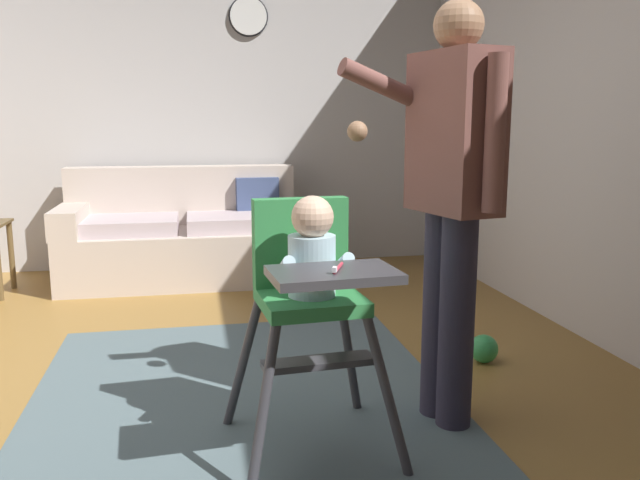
# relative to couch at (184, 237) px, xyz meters

# --- Properties ---
(ground) EXTENTS (6.04, 7.43, 0.10)m
(ground) POSITION_rel_couch_xyz_m (0.01, -2.43, -0.38)
(ground) COLOR olive
(wall_far) EXTENTS (5.24, 0.06, 2.77)m
(wall_far) POSITION_rel_couch_xyz_m (0.01, 0.52, 1.05)
(wall_far) COLOR #BBB8B6
(wall_far) RESTS_ON ground
(wall_right) EXTENTS (0.06, 6.43, 2.77)m
(wall_right) POSITION_rel_couch_xyz_m (2.26, -2.13, 1.05)
(wall_right) COLOR beige
(wall_right) RESTS_ON ground
(area_rug) EXTENTS (1.84, 2.91, 0.01)m
(area_rug) POSITION_rel_couch_xyz_m (0.26, -2.72, -0.33)
(area_rug) COLOR #516469
(area_rug) RESTS_ON ground
(couch) EXTENTS (1.81, 0.86, 0.86)m
(couch) POSITION_rel_couch_xyz_m (0.00, 0.00, 0.00)
(couch) COLOR beige
(couch) RESTS_ON ground
(high_chair) EXTENTS (0.65, 0.76, 0.97)m
(high_chair) POSITION_rel_couch_xyz_m (0.49, -2.83, 0.34)
(high_chair) COLOR #37373C
(high_chair) RESTS_ON ground
(adult_standing) EXTENTS (0.58, 0.50, 1.66)m
(adult_standing) POSITION_rel_couch_xyz_m (1.07, -2.70, 0.61)
(adult_standing) COLOR #2A2739
(adult_standing) RESTS_ON ground
(toy_ball) EXTENTS (0.15, 0.15, 0.15)m
(toy_ball) POSITION_rel_couch_xyz_m (1.51, -2.14, -0.26)
(toy_ball) COLOR green
(toy_ball) RESTS_ON ground
(wall_clock) EXTENTS (0.32, 0.04, 0.32)m
(wall_clock) POSITION_rel_couch_xyz_m (0.57, 0.48, 1.73)
(wall_clock) COLOR white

